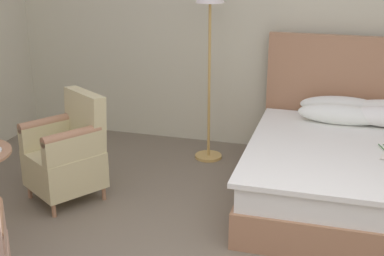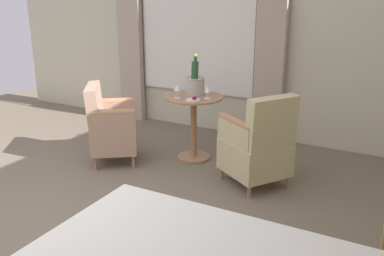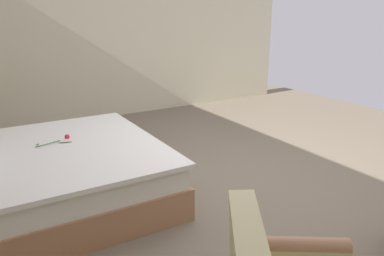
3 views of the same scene
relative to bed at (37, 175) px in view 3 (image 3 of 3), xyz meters
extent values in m
plane|color=#726653|center=(-0.56, -2.03, -0.32)|extent=(8.05, 8.05, 0.00)
cube|color=beige|center=(2.77, -2.03, 1.12)|extent=(0.12, 6.29, 2.89)
cube|color=#A87653|center=(0.00, -0.11, -0.18)|extent=(1.86, 1.98, 0.29)
cube|color=white|center=(0.00, -0.11, 0.07)|extent=(1.80, 1.92, 0.21)
cube|color=white|center=(0.00, -0.17, 0.19)|extent=(1.90, 1.86, 0.04)
cylinder|color=#2D6628|center=(0.16, -0.18, 0.23)|extent=(0.11, 0.31, 0.01)
sphere|color=#DB2342|center=(0.21, -0.34, 0.24)|extent=(0.05, 0.05, 0.05)
ellipsoid|color=#33702D|center=(0.16, -0.05, 0.23)|extent=(0.05, 0.05, 0.01)
cube|color=white|center=(0.15, -0.31, 0.23)|extent=(0.10, 0.12, 0.00)
cylinder|color=#A87653|center=(-2.31, -0.82, 0.34)|extent=(0.36, 0.48, 0.09)
camera|label=1|loc=(-0.24, -4.45, 1.84)|focal=50.00mm
camera|label=2|loc=(1.24, 0.63, 1.53)|focal=40.00mm
camera|label=3|loc=(-3.37, 0.39, 1.40)|focal=35.00mm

